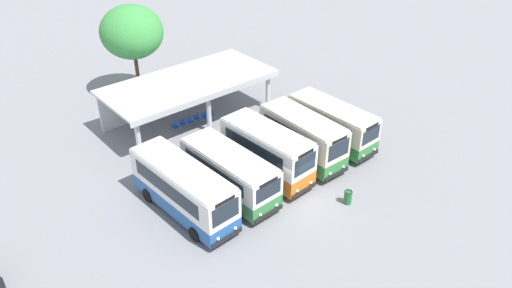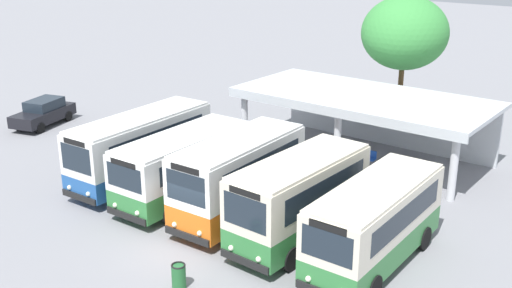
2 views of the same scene
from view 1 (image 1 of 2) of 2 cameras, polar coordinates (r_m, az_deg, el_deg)
name	(u,v)px [view 1 (image 1 of 2)]	position (r m, az deg, el deg)	size (l,w,h in m)	color
ground_plane	(303,200)	(30.29, 5.55, -6.57)	(180.00, 180.00, 0.00)	gray
city_bus_nearest_orange	(183,188)	(28.47, -8.54, -5.11)	(2.62, 7.86, 3.25)	black
city_bus_second_in_row	(229,172)	(29.68, -3.14, -3.31)	(2.63, 7.12, 3.01)	black
city_bus_middle_cream	(267,151)	(31.23, 1.28, -0.80)	(2.61, 6.79, 3.45)	black
city_bus_fourth_amber	(303,137)	(33.00, 5.52, 0.88)	(2.50, 6.66, 3.34)	black
city_bus_fifth_blue	(332,123)	(35.18, 8.90, 2.47)	(2.43, 6.98, 3.07)	black
terminal_canopy	(184,86)	(38.42, -8.44, 6.80)	(13.09, 6.14, 3.40)	silver
waiting_chair_end_by_column	(175,126)	(37.22, -9.45, 2.09)	(0.46, 0.46, 0.86)	slate
waiting_chair_second_from_end	(183,123)	(37.51, -8.62, 2.41)	(0.46, 0.46, 0.86)	slate
waiting_chair_middle_seat	(190,121)	(37.77, -7.76, 2.71)	(0.46, 0.46, 0.86)	slate
waiting_chair_fourth_seat	(197,118)	(38.10, -6.98, 3.04)	(0.46, 0.46, 0.86)	slate
waiting_chair_fifth_seat	(205,116)	(38.31, -6.06, 3.27)	(0.46, 0.46, 0.86)	slate
waiting_chair_far_end_seat	(211,114)	(38.64, -5.28, 3.58)	(0.46, 0.46, 0.86)	slate
roadside_tree_behind_canopy	(132,32)	(41.74, -14.41, 12.64)	(5.14, 5.14, 7.87)	brown
litter_bin_apron	(348,197)	(30.16, 10.76, -6.16)	(0.49, 0.49, 0.90)	#266633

